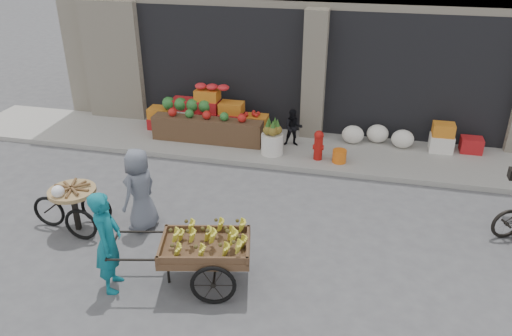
% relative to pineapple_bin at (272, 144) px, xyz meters
% --- Properties ---
extents(ground, '(80.00, 80.00, 0.00)m').
position_rel_pineapple_bin_xyz_m(ground, '(0.75, -3.60, -0.37)').
color(ground, '#424244').
rests_on(ground, ground).
extents(sidewalk, '(18.00, 2.20, 0.12)m').
position_rel_pineapple_bin_xyz_m(sidewalk, '(0.75, 0.50, -0.31)').
color(sidewalk, gray).
rests_on(sidewalk, ground).
extents(fruit_display, '(3.10, 1.12, 1.24)m').
position_rel_pineapple_bin_xyz_m(fruit_display, '(-1.73, 0.78, 0.30)').
color(fruit_display, '#A9171A').
rests_on(fruit_display, sidewalk).
extents(pineapple_bin, '(0.52, 0.52, 0.50)m').
position_rel_pineapple_bin_xyz_m(pineapple_bin, '(0.00, 0.00, 0.00)').
color(pineapple_bin, silver).
rests_on(pineapple_bin, sidewalk).
extents(fire_hydrant, '(0.22, 0.22, 0.71)m').
position_rel_pineapple_bin_xyz_m(fire_hydrant, '(1.10, -0.05, 0.13)').
color(fire_hydrant, '#A5140F').
rests_on(fire_hydrant, sidewalk).
extents(orange_bucket, '(0.32, 0.32, 0.30)m').
position_rel_pineapple_bin_xyz_m(orange_bucket, '(1.60, -0.10, -0.10)').
color(orange_bucket, orange).
rests_on(orange_bucket, sidewalk).
extents(right_bay_goods, '(3.35, 0.60, 0.70)m').
position_rel_pineapple_bin_xyz_m(right_bay_goods, '(3.36, 1.10, 0.04)').
color(right_bay_goods, silver).
rests_on(right_bay_goods, sidewalk).
extents(seated_person, '(0.51, 0.43, 0.93)m').
position_rel_pineapple_bin_xyz_m(seated_person, '(0.40, 0.60, 0.21)').
color(seated_person, black).
rests_on(seated_person, sidewalk).
extents(banana_cart, '(2.46, 1.41, 0.97)m').
position_rel_pineapple_bin_xyz_m(banana_cart, '(-0.12, -4.73, 0.33)').
color(banana_cart, brown).
rests_on(banana_cart, ground).
extents(vendor_woman, '(0.55, 0.69, 1.67)m').
position_rel_pineapple_bin_xyz_m(vendor_woman, '(-1.44, -5.14, 0.47)').
color(vendor_woman, '#0F6574').
rests_on(vendor_woman, ground).
extents(tricycle_cart, '(1.43, 0.86, 0.95)m').
position_rel_pineapple_bin_xyz_m(tricycle_cart, '(-2.87, -3.83, 0.20)').
color(tricycle_cart, '#9E7F51').
rests_on(tricycle_cart, ground).
extents(vendor_grey, '(0.67, 0.87, 1.58)m').
position_rel_pineapple_bin_xyz_m(vendor_grey, '(-1.71, -3.48, 0.42)').
color(vendor_grey, slate).
rests_on(vendor_grey, ground).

